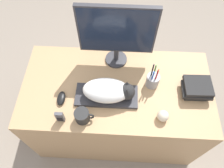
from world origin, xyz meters
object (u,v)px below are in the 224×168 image
Objects in this scene: baseball at (163,116)px; cat at (110,91)px; monitor at (117,33)px; coffee_mug at (82,116)px; book_stack at (197,89)px; computer_mouse at (61,98)px; keyboard at (107,96)px; phone at (60,117)px; pen_cup at (153,80)px.

cat is at bearing 157.98° from baseball.
baseball is at bearing -55.18° from monitor.
coffee_mug reaches higher than baseball.
book_stack is (0.56, -0.26, -0.24)m from monitor.
monitor reaches higher than baseball.
computer_mouse is 0.53× the size of book_stack.
keyboard is 0.83× the size of monitor.
phone is (-0.33, -0.51, -0.24)m from monitor.
phone is (0.02, -0.15, 0.03)m from computer_mouse.
baseball is (0.51, 0.03, -0.01)m from coffee_mug.
book_stack is (0.58, 0.06, -0.04)m from cat.
phone is at bearing -148.52° from cat.
cat reaches higher than book_stack.
pen_cup is at bearing 14.00° from computer_mouse.
monitor is at bearing 56.70° from phone.
cat is 0.38m from baseball.
coffee_mug and book_stack have the same top height.
phone is (-0.60, -0.30, -0.01)m from pen_cup.
coffee_mug is 0.56× the size of pen_cup.
pen_cup is 1.13× the size of book_stack.
keyboard is 3.97× the size of computer_mouse.
pen_cup reaches higher than baseball.
keyboard is 2.11× the size of book_stack.
keyboard is 0.34m from phone.
coffee_mug is at bearing -176.52° from baseball.
book_stack is at bearing 6.24° from cat.
phone is 0.50× the size of book_stack.
coffee_mug is (-0.14, -0.17, 0.03)m from keyboard.
pen_cup is 0.30m from book_stack.
book_stack is (0.61, 0.06, 0.04)m from keyboard.
baseball is at bearing -20.67° from keyboard.
keyboard is at bearing 180.00° from cat.
baseball is at bearing -77.39° from pen_cup.
keyboard is 0.61m from book_stack.
coffee_mug is (0.16, -0.13, 0.03)m from computer_mouse.
monitor reaches higher than computer_mouse.
coffee_mug reaches higher than computer_mouse.
baseball is (0.68, -0.10, 0.02)m from computer_mouse.
cat is 2.74× the size of coffee_mug.
computer_mouse is 0.21m from coffee_mug.
monitor is (0.05, 0.32, 0.28)m from keyboard.
book_stack reaches higher than baseball.
cat is 0.67× the size of monitor.
cat reaches higher than keyboard.
coffee_mug is at bearing -162.61° from book_stack.
baseball is (0.32, -0.46, -0.25)m from monitor.
pen_cup is (0.31, 0.12, 0.04)m from keyboard.
phone is (-0.28, -0.19, 0.04)m from keyboard.
monitor reaches higher than keyboard.
book_stack is at bearing 5.99° from keyboard.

